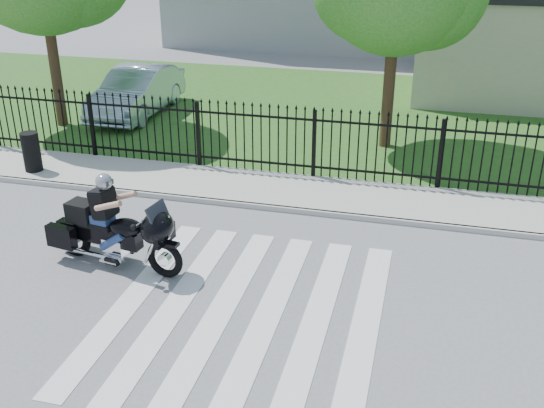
# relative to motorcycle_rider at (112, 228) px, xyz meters

# --- Properties ---
(ground) EXTENTS (120.00, 120.00, 0.00)m
(ground) POSITION_rel_motorcycle_rider_xyz_m (2.84, -0.95, -0.77)
(ground) COLOR slate
(ground) RESTS_ON ground
(crosswalk) EXTENTS (5.00, 5.50, 0.01)m
(crosswalk) POSITION_rel_motorcycle_rider_xyz_m (2.84, -0.95, -0.76)
(crosswalk) COLOR silver
(crosswalk) RESTS_ON ground
(sidewalk) EXTENTS (40.00, 2.00, 0.12)m
(sidewalk) POSITION_rel_motorcycle_rider_xyz_m (2.84, 4.05, -0.71)
(sidewalk) COLOR #ADAAA3
(sidewalk) RESTS_ON ground
(curb) EXTENTS (40.00, 0.12, 0.12)m
(curb) POSITION_rel_motorcycle_rider_xyz_m (2.84, 3.05, -0.71)
(curb) COLOR #ADAAA3
(curb) RESTS_ON ground
(grass_strip) EXTENTS (40.00, 12.00, 0.02)m
(grass_strip) POSITION_rel_motorcycle_rider_xyz_m (2.84, 11.05, -0.76)
(grass_strip) COLOR #27531C
(grass_strip) RESTS_ON ground
(iron_fence) EXTENTS (26.00, 0.04, 1.80)m
(iron_fence) POSITION_rel_motorcycle_rider_xyz_m (2.84, 5.05, 0.14)
(iron_fence) COLOR black
(iron_fence) RESTS_ON ground
(motorcycle_rider) EXTENTS (2.81, 1.20, 1.87)m
(motorcycle_rider) POSITION_rel_motorcycle_rider_xyz_m (0.00, 0.00, 0.00)
(motorcycle_rider) COLOR black
(motorcycle_rider) RESTS_ON ground
(parked_car) EXTENTS (1.64, 4.61, 1.51)m
(parked_car) POSITION_rel_motorcycle_rider_xyz_m (-3.84, 9.20, 0.01)
(parked_car) COLOR #A6B8D1
(parked_car) RESTS_ON grass_strip
(litter_bin) EXTENTS (0.50, 0.50, 1.00)m
(litter_bin) POSITION_rel_motorcycle_rider_xyz_m (-4.11, 3.64, -0.15)
(litter_bin) COLOR black
(litter_bin) RESTS_ON sidewalk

